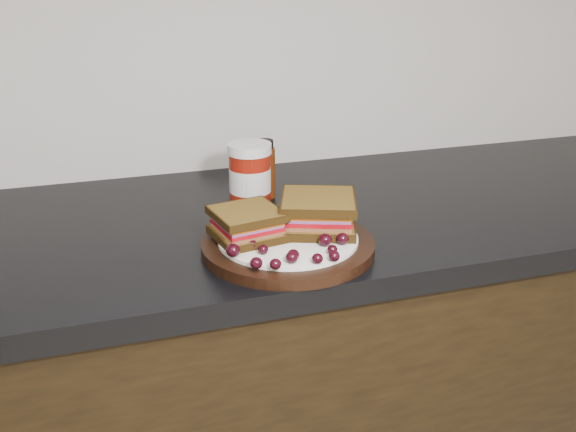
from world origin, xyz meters
name	(u,v)px	position (x,y,z in m)	size (l,w,h in m)	color
base_cabinets	(232,427)	(0.00, 1.70, 0.43)	(3.96, 0.58, 0.86)	black
countertop	(224,229)	(0.00, 1.70, 0.88)	(3.98, 0.60, 0.04)	black
plate	(288,245)	(0.07, 1.54, 0.91)	(0.28, 0.28, 0.02)	black
sandwich_left	(247,224)	(0.01, 1.55, 0.95)	(0.10, 0.10, 0.05)	brown
sandwich_right	(318,213)	(0.13, 1.55, 0.95)	(0.12, 0.12, 0.06)	brown
grape_0	(233,250)	(-0.03, 1.49, 0.93)	(0.02, 0.02, 0.02)	black
grape_1	(263,249)	(0.02, 1.49, 0.93)	(0.02, 0.02, 0.01)	black
grape_2	(256,263)	(-0.01, 1.44, 0.93)	(0.02, 0.02, 0.02)	black
grape_3	(275,264)	(0.02, 1.43, 0.93)	(0.02, 0.02, 0.02)	black
grape_4	(292,257)	(0.05, 1.44, 0.93)	(0.02, 0.02, 0.02)	black
grape_5	(293,255)	(0.05, 1.45, 0.93)	(0.02, 0.02, 0.02)	black
grape_6	(317,258)	(0.08, 1.43, 0.93)	(0.02, 0.02, 0.02)	black
grape_7	(334,256)	(0.11, 1.43, 0.93)	(0.02, 0.02, 0.02)	black
grape_8	(332,250)	(0.12, 1.45, 0.93)	(0.02, 0.02, 0.01)	black
grape_9	(325,240)	(0.12, 1.49, 0.93)	(0.02, 0.02, 0.02)	black
grape_10	(342,239)	(0.14, 1.48, 0.93)	(0.02, 0.02, 0.02)	black
grape_11	(342,235)	(0.15, 1.50, 0.93)	(0.02, 0.02, 0.02)	black
grape_12	(346,230)	(0.16, 1.52, 0.93)	(0.02, 0.02, 0.02)	black
grape_13	(346,223)	(0.18, 1.55, 0.93)	(0.02, 0.02, 0.01)	black
grape_14	(332,219)	(0.16, 1.57, 0.93)	(0.02, 0.02, 0.02)	black
grape_15	(311,221)	(0.12, 1.57, 0.93)	(0.02, 0.02, 0.02)	black
grape_16	(247,222)	(0.02, 1.60, 0.93)	(0.02, 0.02, 0.02)	black
grape_17	(257,225)	(0.03, 1.58, 0.93)	(0.02, 0.02, 0.02)	black
grape_18	(233,231)	(-0.01, 1.56, 0.93)	(0.02, 0.02, 0.02)	black
grape_19	(235,232)	(-0.01, 1.56, 0.93)	(0.02, 0.02, 0.02)	black
grape_20	(259,240)	(0.02, 1.52, 0.93)	(0.02, 0.02, 0.02)	black
grape_21	(252,244)	(0.00, 1.51, 0.93)	(0.02, 0.02, 0.02)	black
grape_22	(252,230)	(0.02, 1.56, 0.93)	(0.02, 0.02, 0.02)	black
grape_23	(233,229)	(-0.01, 1.57, 0.93)	(0.02, 0.02, 0.02)	black
grape_24	(243,236)	(0.00, 1.54, 0.93)	(0.02, 0.02, 0.02)	black
condiment_jar	(250,175)	(0.07, 1.76, 0.96)	(0.08, 0.08, 0.12)	maroon
oil_bottle	(265,169)	(0.11, 1.79, 0.96)	(0.04, 0.04, 0.12)	#511E08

